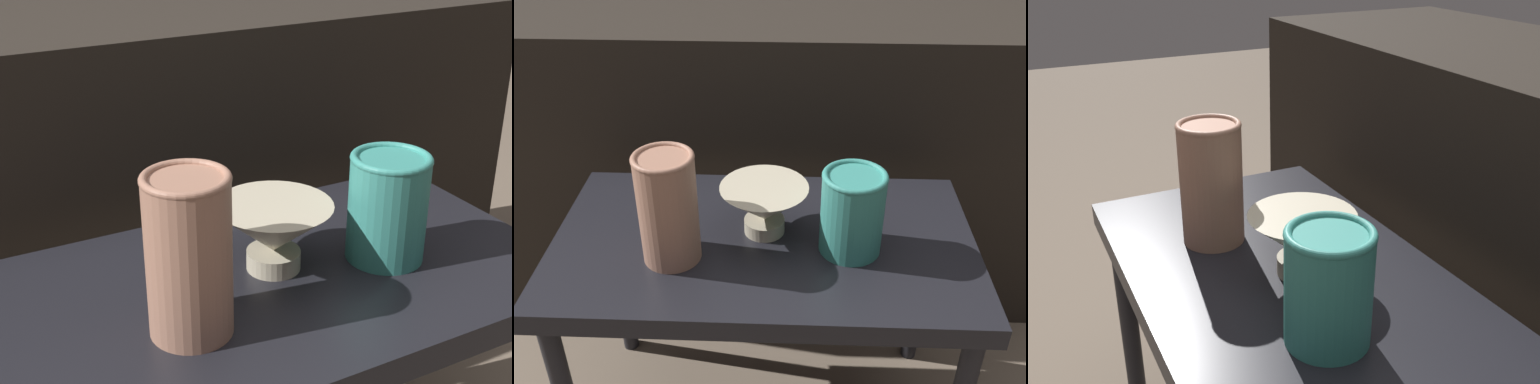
% 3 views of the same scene
% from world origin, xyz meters
% --- Properties ---
extents(table, '(0.76, 0.44, 0.49)m').
position_xyz_m(table, '(0.00, 0.00, 0.43)').
color(table, black).
rests_on(table, ground_plane).
extents(couch_backdrop, '(1.43, 0.50, 0.75)m').
position_xyz_m(couch_backdrop, '(0.00, 0.55, 0.37)').
color(couch_backdrop, black).
rests_on(couch_backdrop, ground_plane).
extents(bowl, '(0.16, 0.16, 0.10)m').
position_xyz_m(bowl, '(-0.00, 0.02, 0.54)').
color(bowl, '#B2A88E').
rests_on(bowl, table).
extents(vase_textured_left, '(0.10, 0.10, 0.20)m').
position_xyz_m(vase_textured_left, '(-0.16, -0.06, 0.59)').
color(vase_textured_left, '#996B56').
rests_on(vase_textured_left, table).
extents(vase_colorful_right, '(0.11, 0.11, 0.15)m').
position_xyz_m(vase_colorful_right, '(0.15, -0.02, 0.56)').
color(vase_colorful_right, teal).
rests_on(vase_colorful_right, table).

